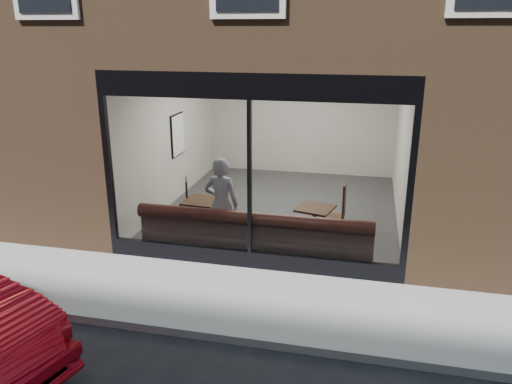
% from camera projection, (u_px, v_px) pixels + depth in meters
% --- Properties ---
extents(ground, '(120.00, 120.00, 0.00)m').
position_uv_depth(ground, '(213.00, 337.00, 6.48)').
color(ground, black).
rests_on(ground, ground).
extents(sidewalk_near, '(40.00, 2.00, 0.01)m').
position_uv_depth(sidewalk_near, '(233.00, 298.00, 7.41)').
color(sidewalk_near, gray).
rests_on(sidewalk_near, ground).
extents(kerb_near, '(40.00, 0.10, 0.12)m').
position_uv_depth(kerb_near, '(212.00, 335.00, 6.42)').
color(kerb_near, gray).
rests_on(kerb_near, ground).
extents(host_building_pier_left, '(2.50, 12.00, 3.20)m').
position_uv_depth(host_building_pier_left, '(171.00, 111.00, 14.19)').
color(host_building_pier_left, brown).
rests_on(host_building_pier_left, ground).
extents(host_building_pier_right, '(2.50, 12.00, 3.20)m').
position_uv_depth(host_building_pier_right, '(449.00, 121.00, 12.60)').
color(host_building_pier_right, brown).
rests_on(host_building_pier_right, ground).
extents(host_building_backfill, '(5.00, 6.00, 3.20)m').
position_uv_depth(host_building_backfill, '(314.00, 101.00, 16.17)').
color(host_building_backfill, brown).
rests_on(host_building_backfill, ground).
extents(cafe_floor, '(6.00, 6.00, 0.00)m').
position_uv_depth(cafe_floor, '(281.00, 208.00, 11.11)').
color(cafe_floor, '#2D2D30').
rests_on(cafe_floor, ground).
extents(cafe_ceiling, '(6.00, 6.00, 0.00)m').
position_uv_depth(cafe_ceiling, '(283.00, 61.00, 10.12)').
color(cafe_ceiling, white).
rests_on(cafe_ceiling, host_building_upper).
extents(cafe_wall_back, '(5.00, 0.00, 5.00)m').
position_uv_depth(cafe_wall_back, '(301.00, 116.00, 13.39)').
color(cafe_wall_back, beige).
rests_on(cafe_wall_back, ground).
extents(cafe_wall_left, '(0.00, 6.00, 6.00)m').
position_uv_depth(cafe_wall_left, '(172.00, 133.00, 11.14)').
color(cafe_wall_left, beige).
rests_on(cafe_wall_left, ground).
extents(cafe_wall_right, '(0.00, 6.00, 6.00)m').
position_uv_depth(cafe_wall_right, '(403.00, 144.00, 10.09)').
color(cafe_wall_right, beige).
rests_on(cafe_wall_right, ground).
extents(storefront_kick, '(5.00, 0.10, 0.30)m').
position_uv_depth(storefront_kick, '(250.00, 259.00, 8.34)').
color(storefront_kick, black).
rests_on(storefront_kick, ground).
extents(storefront_header, '(5.00, 0.10, 0.40)m').
position_uv_depth(storefront_header, '(249.00, 86.00, 7.45)').
color(storefront_header, black).
rests_on(storefront_header, host_building_upper).
extents(storefront_mullion, '(0.06, 0.10, 2.50)m').
position_uv_depth(storefront_mullion, '(250.00, 179.00, 7.90)').
color(storefront_mullion, black).
rests_on(storefront_mullion, storefront_kick).
extents(storefront_glass, '(4.80, 0.00, 4.80)m').
position_uv_depth(storefront_glass, '(249.00, 180.00, 7.87)').
color(storefront_glass, white).
rests_on(storefront_glass, storefront_kick).
extents(banquette, '(4.00, 0.55, 0.45)m').
position_uv_depth(banquette, '(255.00, 245.00, 8.68)').
color(banquette, black).
rests_on(banquette, cafe_floor).
extents(person, '(0.64, 0.43, 1.70)m').
position_uv_depth(person, '(221.00, 204.00, 8.86)').
color(person, '#9CACC9').
rests_on(person, cafe_floor).
extents(cafe_table_left, '(0.67, 0.67, 0.04)m').
position_uv_depth(cafe_table_left, '(202.00, 201.00, 9.35)').
color(cafe_table_left, black).
rests_on(cafe_table_left, cafe_floor).
extents(cafe_table_right, '(0.74, 0.74, 0.04)m').
position_uv_depth(cafe_table_right, '(315.00, 208.00, 8.97)').
color(cafe_table_right, black).
rests_on(cafe_table_right, cafe_floor).
extents(cafe_chair_left, '(0.53, 0.53, 0.04)m').
position_uv_depth(cafe_chair_left, '(178.00, 213.00, 10.18)').
color(cafe_chair_left, black).
rests_on(cafe_chair_left, cafe_floor).
extents(cafe_chair_right, '(0.38, 0.38, 0.04)m').
position_uv_depth(cafe_chair_right, '(334.00, 217.00, 9.95)').
color(cafe_chair_right, black).
rests_on(cafe_chair_right, cafe_floor).
extents(wall_poster, '(0.02, 0.68, 0.90)m').
position_uv_depth(wall_poster, '(178.00, 135.00, 11.38)').
color(wall_poster, white).
rests_on(wall_poster, cafe_wall_left).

